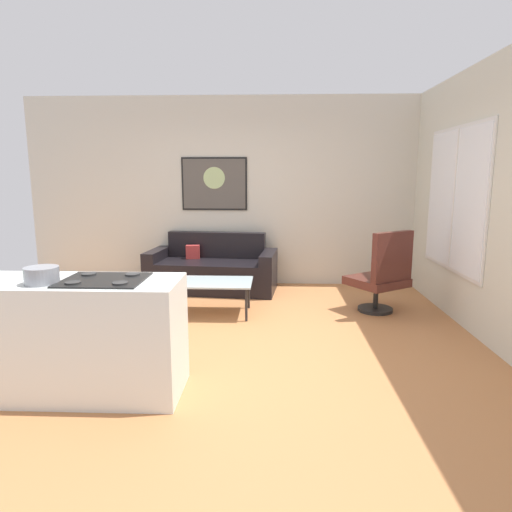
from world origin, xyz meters
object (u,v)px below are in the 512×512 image
(armchair, at_px, (382,275))
(wall_painting, at_px, (214,184))
(couch, at_px, (213,271))
(mixing_bowl, at_px, (42,276))
(coffee_table, at_px, (208,284))

(armchair, height_order, wall_painting, wall_painting)
(couch, bearing_deg, armchair, -25.30)
(mixing_bowl, xyz_separation_m, wall_painting, (0.77, 3.67, 0.58))
(couch, relative_size, armchair, 1.88)
(wall_painting, bearing_deg, coffee_table, -86.02)
(mixing_bowl, bearing_deg, coffee_table, 67.29)
(couch, height_order, mixing_bowl, mixing_bowl)
(armchair, bearing_deg, mixing_bowl, -143.13)
(mixing_bowl, bearing_deg, wall_painting, 78.13)
(couch, bearing_deg, wall_painting, 90.93)
(armchair, height_order, mixing_bowl, armchair)
(coffee_table, distance_m, wall_painting, 1.95)
(couch, distance_m, coffee_table, 1.17)
(couch, height_order, armchair, armchair)
(couch, bearing_deg, mixing_bowl, -103.39)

